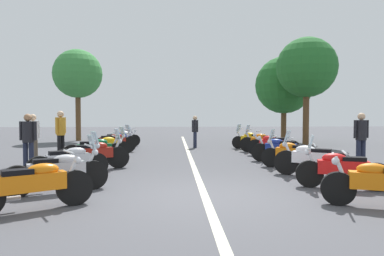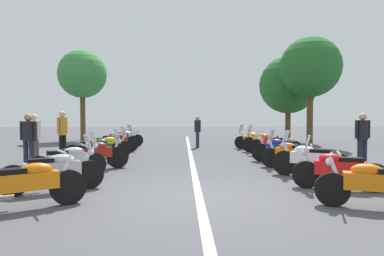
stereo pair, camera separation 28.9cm
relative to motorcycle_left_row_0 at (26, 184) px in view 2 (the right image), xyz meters
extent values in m
plane|color=#4C4C51|center=(0.91, -3.02, -0.46)|extent=(80.00, 80.00, 0.00)
cube|color=beige|center=(6.58, -3.02, -0.45)|extent=(26.54, 0.16, 0.01)
cylinder|color=black|center=(0.36, -0.59, -0.14)|extent=(0.46, 0.62, 0.64)
cube|color=orange|center=(-0.01, 0.02, 0.04)|extent=(0.81, 1.07, 0.30)
ellipsoid|color=orange|center=(0.08, -0.14, 0.24)|extent=(0.49, 0.58, 0.22)
cube|color=black|center=(-0.13, 0.20, 0.22)|extent=(0.47, 0.54, 0.12)
cylinder|color=silver|center=(0.33, -0.54, 0.16)|extent=(0.21, 0.28, 0.58)
cylinder|color=silver|center=(0.31, -0.51, 0.52)|extent=(0.55, 0.36, 0.04)
sphere|color=silver|center=(0.39, -0.64, 0.36)|extent=(0.14, 0.14, 0.14)
cylinder|color=black|center=(1.69, -0.61, -0.14)|extent=(0.41, 0.63, 0.64)
cylinder|color=black|center=(1.02, 0.72, -0.14)|extent=(0.41, 0.63, 0.64)
cube|color=silver|center=(1.36, 0.06, 0.04)|extent=(0.76, 1.14, 0.30)
ellipsoid|color=silver|center=(1.44, -0.11, 0.24)|extent=(0.47, 0.58, 0.22)
cube|color=black|center=(1.26, 0.25, 0.22)|extent=(0.45, 0.55, 0.12)
cylinder|color=silver|center=(1.67, -0.56, 0.16)|extent=(0.19, 0.29, 0.58)
cylinder|color=silver|center=(1.65, -0.52, 0.52)|extent=(0.57, 0.31, 0.04)
sphere|color=silver|center=(1.72, -0.66, 0.36)|extent=(0.14, 0.14, 0.14)
cylinder|color=silver|center=(1.31, 0.54, -0.23)|extent=(0.32, 0.53, 0.08)
cube|color=silver|center=(1.68, -0.60, 0.59)|extent=(0.38, 0.27, 0.32)
cylinder|color=black|center=(3.23, -0.33, -0.13)|extent=(0.45, 0.63, 0.65)
cylinder|color=black|center=(2.54, 0.88, -0.13)|extent=(0.45, 0.63, 0.65)
cube|color=silver|center=(2.88, 0.27, 0.05)|extent=(0.77, 1.05, 0.30)
ellipsoid|color=silver|center=(2.97, 0.12, 0.25)|extent=(0.49, 0.58, 0.22)
cube|color=black|center=(2.77, 0.46, 0.23)|extent=(0.47, 0.55, 0.12)
cylinder|color=silver|center=(3.20, -0.27, 0.17)|extent=(0.21, 0.29, 0.58)
cylinder|color=silver|center=(3.18, -0.24, 0.53)|extent=(0.56, 0.35, 0.04)
sphere|color=silver|center=(3.26, -0.37, 0.37)|extent=(0.14, 0.14, 0.14)
cylinder|color=silver|center=(2.83, 0.72, -0.23)|extent=(0.34, 0.52, 0.08)
cube|color=silver|center=(3.22, -0.31, 0.60)|extent=(0.37, 0.29, 0.32)
cylinder|color=black|center=(4.72, -0.68, -0.12)|extent=(0.39, 0.67, 0.67)
cylinder|color=black|center=(4.12, 0.74, -0.12)|extent=(0.39, 0.67, 0.67)
cube|color=maroon|center=(4.42, 0.03, 0.06)|extent=(0.72, 1.19, 0.30)
ellipsoid|color=maroon|center=(4.49, -0.13, 0.26)|extent=(0.44, 0.58, 0.22)
cube|color=black|center=(4.33, 0.23, 0.24)|extent=(0.43, 0.54, 0.12)
cylinder|color=silver|center=(4.70, -0.62, 0.18)|extent=(0.18, 0.29, 0.58)
cylinder|color=silver|center=(4.68, -0.59, 0.54)|extent=(0.59, 0.28, 0.04)
sphere|color=silver|center=(4.74, -0.73, 0.38)|extent=(0.14, 0.14, 0.14)
cylinder|color=silver|center=(4.40, 0.53, -0.22)|extent=(0.29, 0.54, 0.08)
cube|color=silver|center=(4.71, -0.66, 0.61)|extent=(0.38, 0.25, 0.32)
cylinder|color=black|center=(6.07, -0.39, -0.12)|extent=(0.40, 0.67, 0.67)
cylinder|color=black|center=(5.48, 0.95, -0.12)|extent=(0.40, 0.67, 0.67)
cube|color=#0C592D|center=(5.77, 0.28, 0.06)|extent=(0.71, 1.13, 0.30)
ellipsoid|color=#0C592D|center=(5.84, 0.11, 0.26)|extent=(0.45, 0.58, 0.22)
cube|color=black|center=(5.68, 0.48, 0.24)|extent=(0.43, 0.54, 0.12)
cylinder|color=silver|center=(6.04, -0.33, 0.18)|extent=(0.18, 0.29, 0.58)
cylinder|color=silver|center=(6.03, -0.30, 0.54)|extent=(0.58, 0.29, 0.04)
sphere|color=silver|center=(6.09, -0.43, 0.38)|extent=(0.14, 0.14, 0.14)
cylinder|color=silver|center=(5.76, 0.75, -0.22)|extent=(0.30, 0.54, 0.08)
cylinder|color=black|center=(7.64, -0.38, -0.15)|extent=(0.44, 0.59, 0.61)
cylinder|color=black|center=(6.83, 0.91, -0.15)|extent=(0.44, 0.59, 0.61)
cube|color=#EAB214|center=(7.24, 0.27, 0.03)|extent=(0.85, 1.13, 0.30)
ellipsoid|color=#EAB214|center=(7.33, 0.11, 0.23)|extent=(0.50, 0.58, 0.22)
cube|color=black|center=(7.12, 0.45, 0.21)|extent=(0.47, 0.54, 0.12)
cylinder|color=silver|center=(7.61, -0.33, 0.15)|extent=(0.21, 0.28, 0.58)
cylinder|color=silver|center=(7.59, -0.29, 0.51)|extent=(0.55, 0.36, 0.04)
sphere|color=silver|center=(7.67, -0.42, 0.35)|extent=(0.14, 0.14, 0.14)
cylinder|color=silver|center=(7.15, 0.75, -0.24)|extent=(0.36, 0.51, 0.08)
cube|color=silver|center=(7.63, -0.36, 0.58)|extent=(0.37, 0.29, 0.32)
cylinder|color=black|center=(9.24, -0.39, -0.12)|extent=(0.47, 0.65, 0.68)
cylinder|color=black|center=(8.49, 0.83, -0.12)|extent=(0.47, 0.65, 0.68)
cube|color=maroon|center=(8.87, 0.22, 0.06)|extent=(0.81, 1.08, 0.30)
ellipsoid|color=maroon|center=(8.96, 0.07, 0.26)|extent=(0.49, 0.58, 0.22)
cube|color=black|center=(8.75, 0.41, 0.24)|extent=(0.47, 0.55, 0.12)
cylinder|color=silver|center=(9.21, -0.34, 0.18)|extent=(0.21, 0.28, 0.58)
cylinder|color=silver|center=(9.19, -0.31, 0.54)|extent=(0.55, 0.36, 0.04)
sphere|color=silver|center=(9.27, -0.44, 0.38)|extent=(0.14, 0.14, 0.14)
cylinder|color=silver|center=(8.80, 0.68, -0.22)|extent=(0.35, 0.51, 0.08)
cube|color=silver|center=(9.23, -0.38, 0.61)|extent=(0.37, 0.29, 0.32)
cylinder|color=black|center=(10.71, -0.33, -0.14)|extent=(0.47, 0.61, 0.64)
cylinder|color=black|center=(9.95, 0.84, -0.14)|extent=(0.47, 0.61, 0.64)
cube|color=navy|center=(10.33, 0.25, 0.04)|extent=(0.82, 1.04, 0.30)
ellipsoid|color=navy|center=(10.43, 0.10, 0.24)|extent=(0.50, 0.58, 0.22)
cube|color=black|center=(10.21, 0.44, 0.22)|extent=(0.48, 0.54, 0.12)
cylinder|color=silver|center=(10.68, -0.28, 0.16)|extent=(0.22, 0.28, 0.58)
cylinder|color=silver|center=(10.66, -0.25, 0.52)|extent=(0.54, 0.37, 0.04)
sphere|color=silver|center=(10.74, -0.37, 0.36)|extent=(0.14, 0.14, 0.14)
cylinder|color=silver|center=(10.25, 0.70, -0.23)|extent=(0.37, 0.50, 0.08)
cylinder|color=black|center=(12.12, -0.32, -0.15)|extent=(0.42, 0.61, 0.62)
cylinder|color=black|center=(11.42, 0.92, -0.15)|extent=(0.42, 0.61, 0.62)
cube|color=white|center=(11.77, 0.30, 0.03)|extent=(0.77, 1.08, 0.30)
ellipsoid|color=white|center=(11.86, 0.14, 0.23)|extent=(0.48, 0.58, 0.22)
cube|color=black|center=(11.66, 0.49, 0.21)|extent=(0.46, 0.55, 0.12)
cylinder|color=silver|center=(12.09, -0.27, 0.15)|extent=(0.20, 0.29, 0.58)
cylinder|color=silver|center=(12.07, -0.24, 0.51)|extent=(0.56, 0.34, 0.04)
sphere|color=silver|center=(12.14, -0.37, 0.35)|extent=(0.14, 0.14, 0.14)
cylinder|color=silver|center=(11.72, 0.76, -0.24)|extent=(0.34, 0.52, 0.08)
cylinder|color=black|center=(0.11, -5.39, -0.15)|extent=(0.34, 0.62, 0.61)
cube|color=orange|center=(-0.14, -6.08, 0.03)|extent=(0.65, 1.15, 0.30)
ellipsoid|color=orange|center=(-0.08, -5.91, 0.23)|extent=(0.42, 0.58, 0.22)
cylinder|color=silver|center=(0.09, -5.45, 0.15)|extent=(0.16, 0.30, 0.58)
cylinder|color=silver|center=(0.08, -5.49, 0.51)|extent=(0.60, 0.25, 0.04)
sphere|color=silver|center=(0.13, -5.34, 0.35)|extent=(0.14, 0.14, 0.14)
cylinder|color=black|center=(1.66, -5.48, -0.15)|extent=(0.33, 0.62, 0.61)
cylinder|color=black|center=(1.21, -6.80, -0.15)|extent=(0.33, 0.62, 0.61)
cube|color=red|center=(1.43, -6.14, 0.03)|extent=(0.61, 1.10, 0.30)
ellipsoid|color=red|center=(1.49, -5.97, 0.23)|extent=(0.41, 0.58, 0.22)
cube|color=black|center=(1.36, -6.35, 0.21)|extent=(0.40, 0.54, 0.12)
cylinder|color=silver|center=(1.64, -5.53, 0.15)|extent=(0.16, 0.30, 0.58)
cylinder|color=silver|center=(1.63, -5.57, 0.51)|extent=(0.60, 0.24, 0.04)
sphere|color=silver|center=(1.67, -5.43, 0.35)|extent=(0.14, 0.14, 0.14)
cylinder|color=silver|center=(1.13, -6.48, -0.24)|extent=(0.25, 0.55, 0.08)
cube|color=silver|center=(1.65, -5.50, 0.58)|extent=(0.38, 0.23, 0.32)
cylinder|color=black|center=(3.31, -5.49, -0.12)|extent=(0.47, 0.65, 0.67)
cylinder|color=black|center=(2.60, -6.66, -0.12)|extent=(0.47, 0.65, 0.67)
cube|color=white|center=(2.95, -6.08, 0.06)|extent=(0.78, 1.03, 0.30)
ellipsoid|color=white|center=(3.05, -5.92, 0.26)|extent=(0.49, 0.58, 0.22)
cube|color=black|center=(2.84, -6.26, 0.24)|extent=(0.47, 0.55, 0.12)
cylinder|color=silver|center=(3.28, -5.54, 0.18)|extent=(0.21, 0.28, 0.58)
cylinder|color=silver|center=(3.26, -5.58, 0.54)|extent=(0.55, 0.36, 0.04)
sphere|color=silver|center=(3.34, -5.45, 0.38)|extent=(0.14, 0.14, 0.14)
cylinder|color=silver|center=(2.59, -6.33, -0.22)|extent=(0.36, 0.51, 0.08)
cube|color=silver|center=(3.30, -5.51, 0.61)|extent=(0.37, 0.29, 0.32)
cylinder|color=black|center=(4.70, -5.46, -0.15)|extent=(0.42, 0.60, 0.61)
cylinder|color=black|center=(4.03, -6.67, -0.15)|extent=(0.42, 0.60, 0.61)
cube|color=orange|center=(4.37, -6.07, 0.03)|extent=(0.76, 1.06, 0.30)
ellipsoid|color=orange|center=(4.45, -5.91, 0.23)|extent=(0.48, 0.58, 0.22)
cube|color=black|center=(4.26, -6.26, 0.21)|extent=(0.46, 0.55, 0.12)
cylinder|color=silver|center=(4.67, -5.51, 0.15)|extent=(0.20, 0.29, 0.58)
cylinder|color=silver|center=(4.65, -5.55, 0.51)|extent=(0.56, 0.33, 0.04)
sphere|color=silver|center=(4.73, -5.41, 0.35)|extent=(0.14, 0.14, 0.14)
cylinder|color=silver|center=(4.01, -6.34, -0.24)|extent=(0.34, 0.52, 0.08)
cube|color=silver|center=(4.69, -5.48, 0.58)|extent=(0.37, 0.28, 0.32)
cylinder|color=black|center=(6.04, -5.46, -0.14)|extent=(0.36, 0.65, 0.64)
cylinder|color=black|center=(5.53, -6.77, -0.14)|extent=(0.36, 0.65, 0.64)
cube|color=navy|center=(5.79, -6.12, 0.04)|extent=(0.65, 1.09, 0.30)
ellipsoid|color=navy|center=(5.85, -5.95, 0.24)|extent=(0.43, 0.58, 0.22)
cube|color=black|center=(5.71, -6.32, 0.22)|extent=(0.42, 0.54, 0.12)
cylinder|color=silver|center=(6.02, -5.52, 0.16)|extent=(0.17, 0.30, 0.58)
cylinder|color=silver|center=(6.00, -5.56, 0.52)|extent=(0.59, 0.26, 0.04)
sphere|color=silver|center=(6.06, -5.42, 0.36)|extent=(0.14, 0.14, 0.14)
cylinder|color=silver|center=(5.47, -6.44, -0.23)|extent=(0.27, 0.54, 0.08)
cylinder|color=black|center=(7.69, -5.69, -0.13)|extent=(0.44, 0.65, 0.66)
cylinder|color=black|center=(7.00, -6.94, -0.13)|extent=(0.44, 0.65, 0.66)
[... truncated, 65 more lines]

